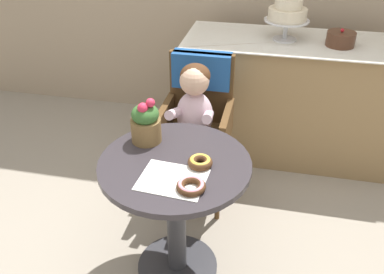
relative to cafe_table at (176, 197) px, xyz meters
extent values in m
plane|color=gray|center=(0.00, 0.00, -0.51)|extent=(8.00, 8.00, 0.00)
cylinder|color=#332D33|center=(0.00, 0.00, 0.20)|extent=(0.72, 0.72, 0.03)
cylinder|color=#333338|center=(0.00, 0.00, -0.16)|extent=(0.10, 0.10, 0.69)
cylinder|color=#333338|center=(0.00, 0.00, -0.50)|extent=(0.44, 0.44, 0.02)
cube|color=brown|center=(-0.03, 0.61, -0.04)|extent=(0.42, 0.42, 0.04)
cube|color=brown|center=(-0.03, 0.80, 0.22)|extent=(0.40, 0.04, 0.46)
cube|color=brown|center=(-0.22, 0.61, 0.08)|extent=(0.04, 0.38, 0.18)
cube|color=brown|center=(0.16, 0.61, 0.08)|extent=(0.04, 0.38, 0.18)
cube|color=#1E4C8C|center=(-0.03, 0.80, 0.34)|extent=(0.36, 0.11, 0.22)
cylinder|color=brown|center=(-0.21, 0.43, -0.28)|extent=(0.03, 0.03, 0.45)
cylinder|color=brown|center=(0.15, 0.43, -0.28)|extent=(0.03, 0.03, 0.45)
cylinder|color=brown|center=(-0.21, 0.79, -0.28)|extent=(0.03, 0.03, 0.45)
cylinder|color=brown|center=(0.15, 0.79, -0.28)|extent=(0.03, 0.03, 0.45)
ellipsoid|color=silver|center=(-0.03, 0.59, 0.14)|extent=(0.22, 0.16, 0.30)
sphere|color=#E0B293|center=(-0.03, 0.58, 0.36)|extent=(0.17, 0.17, 0.17)
ellipsoid|color=#4C2D19|center=(-0.03, 0.60, 0.38)|extent=(0.17, 0.17, 0.14)
cylinder|color=silver|center=(-0.12, 0.50, 0.19)|extent=(0.08, 0.23, 0.13)
sphere|color=#E0B293|center=(-0.11, 0.43, 0.12)|extent=(0.06, 0.06, 0.06)
cylinder|color=silver|center=(0.07, 0.50, 0.19)|extent=(0.08, 0.23, 0.13)
sphere|color=#E0B293|center=(0.06, 0.43, 0.12)|extent=(0.06, 0.06, 0.06)
cylinder|color=#3F4760|center=(-0.08, 0.51, 0.03)|extent=(0.09, 0.22, 0.09)
cylinder|color=#3F4760|center=(-0.08, 0.40, -0.14)|extent=(0.08, 0.08, 0.26)
cylinder|color=#3F4760|center=(0.03, 0.51, 0.03)|extent=(0.09, 0.22, 0.09)
cylinder|color=#3F4760|center=(0.03, 0.40, -0.14)|extent=(0.08, 0.08, 0.26)
cube|color=white|center=(0.02, -0.13, 0.21)|extent=(0.30, 0.25, 0.00)
torus|color=#4C2D19|center=(0.12, -0.01, 0.23)|extent=(0.11, 0.11, 0.04)
torus|color=gold|center=(0.12, -0.01, 0.24)|extent=(0.10, 0.10, 0.02)
torus|color=#4C2D19|center=(0.12, -0.18, 0.23)|extent=(0.13, 0.13, 0.03)
torus|color=pink|center=(0.12, -0.18, 0.24)|extent=(0.11, 0.11, 0.02)
cylinder|color=brown|center=(-0.18, 0.15, 0.27)|extent=(0.15, 0.15, 0.12)
ellipsoid|color=#38662D|center=(-0.18, 0.15, 0.36)|extent=(0.14, 0.14, 0.10)
sphere|color=#D82D4C|center=(-0.15, 0.15, 0.43)|extent=(0.05, 0.05, 0.05)
sphere|color=#D82D4C|center=(-0.19, 0.17, 0.36)|extent=(0.05, 0.05, 0.05)
sphere|color=#D82D4C|center=(-0.21, 0.15, 0.38)|extent=(0.06, 0.06, 0.06)
sphere|color=#D82D4C|center=(-0.18, 0.13, 0.41)|extent=(0.05, 0.05, 0.05)
cube|color=#93754C|center=(0.55, 1.30, -0.06)|extent=(1.50, 0.56, 0.90)
cube|color=white|center=(0.55, 1.30, 0.39)|extent=(1.56, 0.62, 0.01)
cylinder|color=silver|center=(0.45, 1.30, 0.40)|extent=(0.16, 0.16, 0.01)
cylinder|color=silver|center=(0.45, 1.30, 0.46)|extent=(0.03, 0.03, 0.12)
cylinder|color=silver|center=(0.45, 1.30, 0.53)|extent=(0.30, 0.30, 0.01)
cylinder|color=beige|center=(0.45, 1.30, 0.57)|extent=(0.25, 0.25, 0.08)
cylinder|color=beige|center=(0.45, 1.30, 0.54)|extent=(0.26, 0.26, 0.01)
cylinder|color=beige|center=(0.45, 1.30, 0.64)|extent=(0.18, 0.18, 0.07)
cylinder|color=beige|center=(0.45, 1.30, 0.61)|extent=(0.19, 0.19, 0.01)
cylinder|color=#4C2D1E|center=(0.81, 1.26, 0.44)|extent=(0.19, 0.19, 0.09)
sphere|color=red|center=(0.81, 1.26, 0.50)|extent=(0.02, 0.02, 0.02)
camera|label=1|loc=(0.41, -1.51, 1.33)|focal=38.57mm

